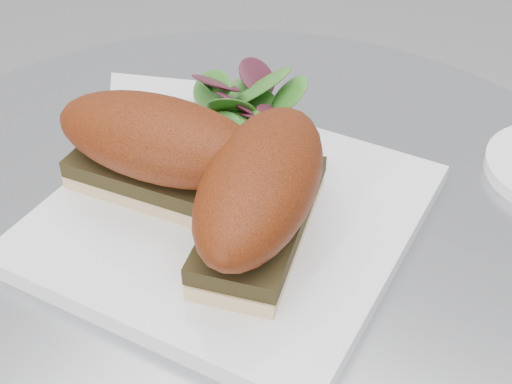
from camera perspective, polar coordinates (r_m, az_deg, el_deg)
plate at (r=0.56m, az=-2.02°, el=-1.90°), size 0.29×0.29×0.02m
sandwich_left at (r=0.55m, az=-7.70°, el=3.51°), size 0.18×0.10×0.08m
sandwich_right at (r=0.50m, az=0.40°, el=0.04°), size 0.13×0.19×0.08m
salad at (r=0.62m, az=-1.54°, el=6.16°), size 0.12×0.12×0.05m
napkin at (r=0.66m, az=-6.78°, el=5.00°), size 0.16×0.16×0.02m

